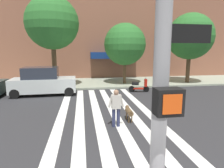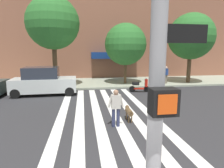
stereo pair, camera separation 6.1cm
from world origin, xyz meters
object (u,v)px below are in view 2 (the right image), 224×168
pedestrian_dog_walker (116,106)px  pedestrian_bystander (166,74)px  traffic_light_pole (162,26)px  parked_car_behind_first (44,82)px  dog_on_leash (129,112)px  street_tree_further (191,37)px  parked_scooter (140,86)px  street_tree_middle (125,44)px  street_tree_nearest (53,23)px

pedestrian_dog_walker → pedestrian_bystander: (6.51, 9.38, 0.15)m
traffic_light_pole → pedestrian_bystander: (7.05, 15.22, -2.44)m
parked_car_behind_first → dog_on_leash: parked_car_behind_first is taller
street_tree_further → dog_on_leash: size_ratio=6.36×
traffic_light_pole → parked_scooter: traffic_light_pole is taller
street_tree_middle → street_tree_further: street_tree_further is taller
pedestrian_dog_walker → parked_scooter: bearing=65.3°
dog_on_leash → pedestrian_bystander: pedestrian_bystander is taller
street_tree_nearest → dog_on_leash: (4.45, -8.64, -5.07)m
street_tree_middle → street_tree_further: size_ratio=0.85×
pedestrian_dog_walker → dog_on_leash: 1.06m
parked_car_behind_first → pedestrian_dog_walker: bearing=-58.1°
street_tree_further → pedestrian_bystander: street_tree_further is taller
pedestrian_bystander → street_tree_further: bearing=6.5°
parked_car_behind_first → street_tree_middle: 8.11m
traffic_light_pole → street_tree_nearest: size_ratio=0.76×
traffic_light_pole → street_tree_nearest: 15.56m
parked_scooter → street_tree_middle: bearing=97.5°
pedestrian_dog_walker → dog_on_leash: (0.72, 0.61, -0.48)m
traffic_light_pole → parked_scooter: (3.61, 12.51, -3.04)m
parked_car_behind_first → pedestrian_bystander: parked_car_behind_first is taller
traffic_light_pole → street_tree_middle: 16.17m
street_tree_nearest → street_tree_further: 12.74m
dog_on_leash → pedestrian_bystander: (5.78, 8.77, 0.63)m
parked_car_behind_first → street_tree_middle: size_ratio=0.83×
street_tree_nearest → street_tree_further: bearing=1.9°
parked_scooter → pedestrian_bystander: (3.44, 2.71, 0.60)m
pedestrian_bystander → dog_on_leash: bearing=-123.4°
traffic_light_pole → pedestrian_dog_walker: traffic_light_pole is taller
pedestrian_dog_walker → dog_on_leash: size_ratio=1.57×
traffic_light_pole → dog_on_leash: 7.26m
parked_scooter → dog_on_leash: bearing=-111.2°
traffic_light_pole → dog_on_leash: (1.26, 6.45, -3.08)m
parked_car_behind_first → street_tree_nearest: 5.15m
parked_scooter → dog_on_leash: parked_scooter is taller
traffic_light_pole → street_tree_further: size_ratio=0.87×
parked_car_behind_first → dog_on_leash: bearing=-51.4°
parked_scooter → street_tree_further: 7.80m
parked_car_behind_first → dog_on_leash: (5.00, -6.26, -0.54)m
street_tree_nearest → street_tree_middle: size_ratio=1.34×
parked_car_behind_first → pedestrian_dog_walker: (4.27, -6.87, -0.05)m
street_tree_nearest → pedestrian_dog_walker: street_tree_nearest is taller
parked_scooter → pedestrian_dog_walker: size_ratio=0.99×
street_tree_further → dog_on_leash: street_tree_further is taller
traffic_light_pole → parked_car_behind_first: 13.49m
pedestrian_dog_walker → traffic_light_pole: bearing=-95.3°
street_tree_further → dog_on_leash: (-8.25, -9.05, -4.15)m
street_tree_nearest → pedestrian_bystander: 11.15m
parked_car_behind_first → parked_scooter: parked_car_behind_first is taller
street_tree_further → parked_car_behind_first: bearing=-168.1°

